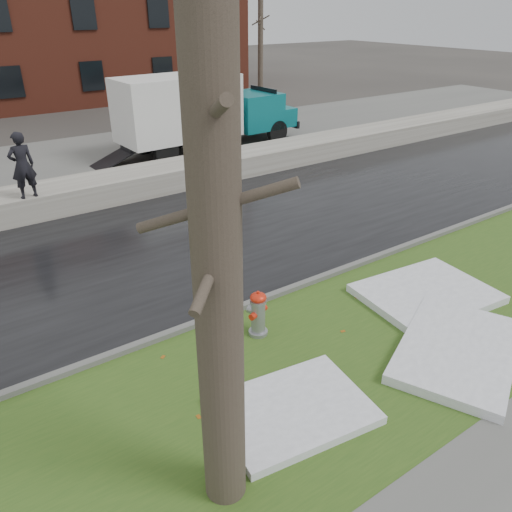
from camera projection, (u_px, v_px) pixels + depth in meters
ground at (298, 324)px, 9.59m from camera, size 120.00×120.00×0.00m
verge at (343, 356)px, 8.66m from camera, size 60.00×4.50×0.04m
road at (188, 241)px, 12.88m from camera, size 60.00×7.00×0.03m
parking_lot at (84, 164)px, 19.12m from camera, size 60.00×9.00×0.03m
curb at (268, 298)px, 10.29m from camera, size 60.00×0.15×0.14m
snowbank at (126, 184)px, 15.80m from camera, size 60.00×1.60×0.75m
brick_building at (16, 13)px, 30.34m from camera, size 26.00×12.00×10.00m
bg_tree_right at (261, 39)px, 33.80m from camera, size 1.40×1.62×6.50m
fire_hydrant at (258, 311)px, 9.02m from camera, size 0.45×0.42×0.90m
tree at (217, 265)px, 4.85m from camera, size 1.19×1.35×6.32m
box_truck at (199, 111)px, 20.19m from camera, size 9.19×2.52×3.05m
worker at (22, 165)px, 13.28m from camera, size 0.70×0.50×1.80m
snow_patch_near at (426, 294)px, 10.35m from camera, size 2.79×2.26×0.16m
snow_patch_far at (293, 410)px, 7.41m from camera, size 2.40×1.88×0.14m
snow_patch_side at (457, 350)px, 8.65m from camera, size 3.30×2.82×0.18m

